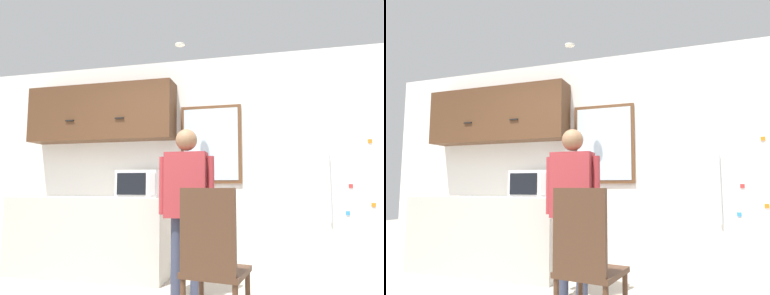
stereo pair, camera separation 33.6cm
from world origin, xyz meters
TOP-DOWN VIEW (x-y plane):
  - back_wall at (0.00, 2.08)m, footprint 6.00×0.06m
  - counter at (-1.21, 1.73)m, footprint 1.99×0.64m
  - upper_cabinets at (-1.21, 1.89)m, footprint 1.99×0.34m
  - microwave at (-0.54, 1.70)m, footprint 0.49×0.41m
  - person at (0.15, 1.13)m, footprint 0.55×0.23m
  - refrigerator at (1.70, 1.70)m, footprint 0.72×0.71m
  - chair at (0.55, 0.32)m, footprint 0.49×0.49m
  - window at (0.23, 2.04)m, footprint 0.76×0.05m
  - ceiling_light at (-0.02, 1.50)m, footprint 0.11×0.11m

SIDE VIEW (x-z plane):
  - counter at x=-1.21m, z-range 0.00..0.94m
  - chair at x=0.55m, z-range 0.04..1.09m
  - refrigerator at x=1.70m, z-range 0.00..1.81m
  - person at x=0.15m, z-range 0.17..1.80m
  - microwave at x=-0.54m, z-range 0.94..1.25m
  - back_wall at x=0.00m, z-range 0.00..2.70m
  - window at x=0.23m, z-range 1.10..2.07m
  - upper_cabinets at x=-1.21m, z-range 1.65..2.38m
  - ceiling_light at x=-0.02m, z-range 2.67..2.69m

